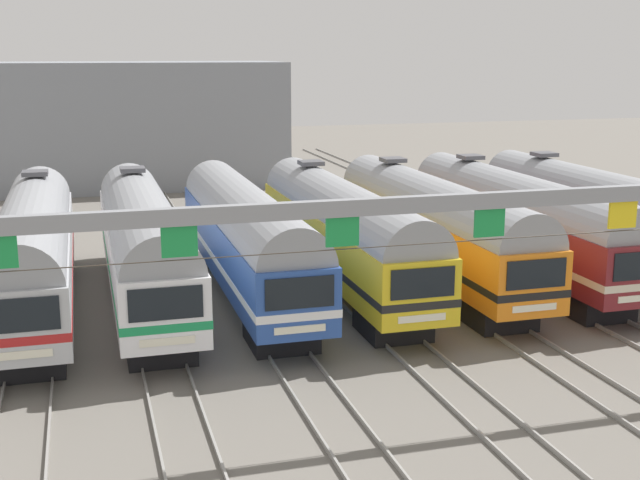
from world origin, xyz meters
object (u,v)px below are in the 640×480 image
(commuter_train_stainless, at_px, (34,248))
(commuter_train_yellow, at_px, (342,229))
(commuter_train_orange, at_px, (432,224))
(commuter_train_silver, at_px, (597,214))
(commuter_train_white, at_px, (143,241))
(catenary_gantry, at_px, (489,229))
(commuter_train_maroon, at_px, (517,219))
(commuter_train_blue, at_px, (246,235))

(commuter_train_stainless, bearing_deg, commuter_train_yellow, 0.00)
(commuter_train_orange, relative_size, commuter_train_silver, 1.00)
(commuter_train_white, xyz_separation_m, commuter_train_orange, (12.70, 0.00, 0.00))
(commuter_train_orange, relative_size, catenary_gantry, 0.59)
(commuter_train_maroon, bearing_deg, commuter_train_white, 180.00)
(commuter_train_white, height_order, commuter_train_maroon, same)
(commuter_train_stainless, relative_size, commuter_train_orange, 1.00)
(commuter_train_silver, bearing_deg, catenary_gantry, -133.25)
(commuter_train_orange, xyz_separation_m, catenary_gantry, (-4.23, -13.50, 2.76))
(commuter_train_stainless, bearing_deg, commuter_train_orange, 0.00)
(commuter_train_stainless, height_order, commuter_train_silver, same)
(catenary_gantry, bearing_deg, commuter_train_silver, 46.75)
(commuter_train_yellow, height_order, commuter_train_orange, same)
(commuter_train_maroon, bearing_deg, commuter_train_orange, 180.00)
(commuter_train_orange, xyz_separation_m, commuter_train_silver, (8.47, 0.00, 0.00))
(commuter_train_white, xyz_separation_m, commuter_train_blue, (4.23, -0.00, -0.00))
(commuter_train_blue, xyz_separation_m, commuter_train_maroon, (12.70, 0.00, 0.00))
(commuter_train_blue, distance_m, commuter_train_silver, 16.93)
(commuter_train_white, relative_size, commuter_train_yellow, 1.00)
(commuter_train_yellow, distance_m, catenary_gantry, 13.78)
(commuter_train_maroon, height_order, catenary_gantry, catenary_gantry)
(commuter_train_yellow, xyz_separation_m, commuter_train_maroon, (8.47, 0.00, 0.00))
(commuter_train_stainless, bearing_deg, commuter_train_blue, -0.03)
(commuter_train_white, bearing_deg, commuter_train_blue, -0.06)
(commuter_train_yellow, distance_m, commuter_train_orange, 4.23)
(commuter_train_stainless, distance_m, commuter_train_silver, 25.40)
(commuter_train_blue, xyz_separation_m, commuter_train_orange, (8.47, 0.00, 0.00))
(commuter_train_blue, bearing_deg, commuter_train_yellow, 0.06)
(commuter_train_stainless, height_order, catenary_gantry, catenary_gantry)
(commuter_train_yellow, height_order, commuter_train_maroon, same)
(commuter_train_yellow, bearing_deg, catenary_gantry, -90.00)
(commuter_train_white, height_order, catenary_gantry, catenary_gantry)
(commuter_train_stainless, distance_m, commuter_train_white, 4.23)
(commuter_train_maroon, distance_m, catenary_gantry, 16.17)
(commuter_train_maroon, bearing_deg, commuter_train_blue, -179.98)
(commuter_train_silver, xyz_separation_m, catenary_gantry, (-12.70, -13.50, 2.76))
(commuter_train_blue, relative_size, catenary_gantry, 0.59)
(commuter_train_white, distance_m, commuter_train_silver, 21.16)
(commuter_train_yellow, relative_size, commuter_train_orange, 1.00)
(commuter_train_white, bearing_deg, commuter_train_stainless, 180.00)
(commuter_train_yellow, xyz_separation_m, catenary_gantry, (0.00, -13.50, 2.76))
(commuter_train_orange, height_order, catenary_gantry, catenary_gantry)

